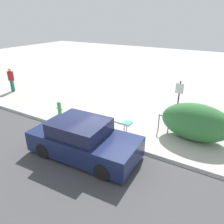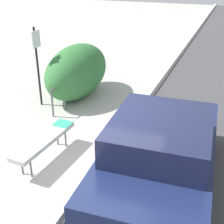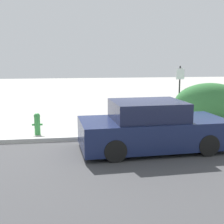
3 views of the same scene
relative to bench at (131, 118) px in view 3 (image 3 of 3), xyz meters
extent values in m
plane|color=#ADAAA3|center=(-0.03, -1.12, -0.47)|extent=(60.00, 60.00, 0.00)
cube|color=#424244|center=(-0.03, -6.27, -0.47)|extent=(60.00, 10.00, 0.01)
cube|color=#B7B7B2|center=(-0.03, -1.12, -0.41)|extent=(60.00, 0.20, 0.13)
cylinder|color=#515156|center=(-0.65, -0.07, -0.26)|extent=(0.04, 0.04, 0.44)
cylinder|color=#515156|center=(0.61, -0.15, -0.26)|extent=(0.04, 0.04, 0.44)
cylinder|color=#515156|center=(-0.64, 0.15, -0.26)|extent=(0.04, 0.04, 0.44)
cylinder|color=#515156|center=(0.62, 0.07, -0.26)|extent=(0.04, 0.04, 0.44)
cube|color=#B2B2AD|center=(-0.01, 0.00, 0.01)|extent=(1.82, 0.51, 0.09)
cube|color=teal|center=(0.71, -0.04, 0.06)|extent=(0.38, 0.41, 0.01)
cylinder|color=#515156|center=(1.86, 0.94, -0.07)|extent=(0.05, 0.05, 0.80)
cylinder|color=#515156|center=(2.35, 0.85, -0.07)|extent=(0.05, 0.05, 0.80)
cylinder|color=#515156|center=(2.11, 0.90, 0.33)|extent=(0.55, 0.15, 0.05)
cylinder|color=black|center=(2.45, 1.70, 0.68)|extent=(0.06, 0.06, 2.30)
cube|color=white|center=(2.45, 1.66, 1.50)|extent=(0.36, 0.02, 0.46)
cylinder|color=#338C3F|center=(-3.37, -0.16, -0.17)|extent=(0.20, 0.20, 0.60)
sphere|color=#338C3F|center=(-3.37, -0.16, 0.18)|extent=(0.22, 0.22, 0.22)
cylinder|color=#338C3F|center=(-3.51, -0.16, -0.11)|extent=(0.08, 0.07, 0.07)
cylinder|color=#338C3F|center=(-3.23, -0.16, -0.11)|extent=(0.08, 0.07, 0.07)
ellipsoid|color=#337038|center=(3.48, 0.98, 0.34)|extent=(2.96, 1.49, 1.63)
cylinder|color=black|center=(1.37, -1.53, -0.17)|extent=(0.61, 0.21, 0.60)
cylinder|color=black|center=(1.46, -3.26, -0.17)|extent=(0.61, 0.21, 0.60)
cylinder|color=black|center=(-1.23, -1.66, -0.17)|extent=(0.61, 0.21, 0.60)
cylinder|color=black|center=(-1.14, -3.40, -0.17)|extent=(0.61, 0.21, 0.60)
cube|color=#19234C|center=(0.12, -2.46, 0.04)|extent=(4.29, 2.09, 0.79)
cube|color=#1A203E|center=(-0.05, -2.47, 0.69)|extent=(2.10, 1.79, 0.55)
camera|label=1|loc=(4.69, -8.04, 4.52)|focal=35.00mm
camera|label=2|loc=(-4.78, -3.39, 3.38)|focal=50.00mm
camera|label=3|loc=(-2.35, -11.01, 2.21)|focal=50.00mm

